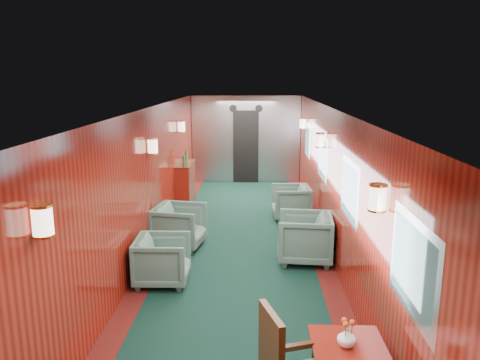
{
  "coord_description": "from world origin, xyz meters",
  "views": [
    {
      "loc": [
        0.26,
        -6.94,
        2.9
      ],
      "look_at": [
        0.0,
        0.94,
        1.15
      ],
      "focal_mm": 35.0,
      "sensor_mm": 36.0,
      "label": 1
    }
  ],
  "objects": [
    {
      "name": "flower_vase",
      "position": [
        1.04,
        -3.35,
        0.75
      ],
      "size": [
        0.17,
        0.17,
        0.17
      ],
      "primitive_type": "imported",
      "rotation": [
        0.0,
        0.0,
        0.1
      ],
      "color": "white",
      "rests_on": "dining_table"
    },
    {
      "name": "windows_right",
      "position": [
        1.49,
        0.25,
        1.45
      ],
      "size": [
        0.02,
        8.6,
        0.8
      ],
      "color": "silver",
      "rests_on": "ground"
    },
    {
      "name": "credenza",
      "position": [
        -1.34,
        3.49,
        0.5
      ],
      "size": [
        0.34,
        1.08,
        1.25
      ],
      "color": "maroon",
      "rests_on": "ground"
    },
    {
      "name": "armchair_right_far",
      "position": [
        1.01,
        2.45,
        0.35
      ],
      "size": [
        0.82,
        0.8,
        0.7
      ],
      "primitive_type": "imported",
      "rotation": [
        0.0,
        0.0,
        -1.5
      ],
      "color": "#1B403B",
      "rests_on": "ground"
    },
    {
      "name": "wall_sconces",
      "position": [
        0.0,
        0.57,
        1.79
      ],
      "size": [
        2.97,
        7.97,
        0.25
      ],
      "color": "#FFE7C6",
      "rests_on": "ground"
    },
    {
      "name": "armchair_right_near",
      "position": [
        1.05,
        0.15,
        0.39
      ],
      "size": [
        0.92,
        0.9,
        0.78
      ],
      "primitive_type": "imported",
      "rotation": [
        0.0,
        0.0,
        -1.65
      ],
      "color": "#1B403B",
      "rests_on": "ground"
    },
    {
      "name": "armchair_left_near",
      "position": [
        -1.05,
        -0.73,
        0.34
      ],
      "size": [
        0.77,
        0.75,
        0.69
      ],
      "primitive_type": "imported",
      "rotation": [
        0.0,
        0.0,
        1.59
      ],
      "color": "#1B403B",
      "rests_on": "ground"
    },
    {
      "name": "bulkhead",
      "position": [
        0.0,
        5.91,
        1.18
      ],
      "size": [
        2.98,
        0.17,
        2.39
      ],
      "color": "#ADAEB4",
      "rests_on": "ground"
    },
    {
      "name": "room",
      "position": [
        0.0,
        0.0,
        1.63
      ],
      "size": [
        12.0,
        12.1,
        2.4
      ],
      "color": "black",
      "rests_on": "ground"
    },
    {
      "name": "armchair_left_far",
      "position": [
        -1.04,
        0.73,
        0.37
      ],
      "size": [
        0.94,
        0.92,
        0.75
      ],
      "primitive_type": "imported",
      "rotation": [
        0.0,
        0.0,
        1.41
      ],
      "color": "#1B403B",
      "rests_on": "ground"
    }
  ]
}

